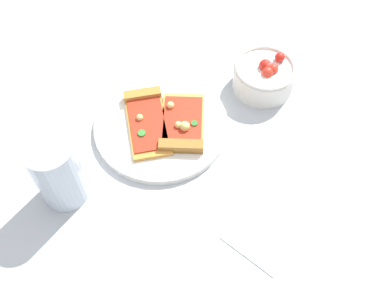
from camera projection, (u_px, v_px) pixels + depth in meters
ground_plane at (170, 117)px, 0.89m from camera, size 2.40×2.40×0.00m
plate at (161, 125)px, 0.87m from camera, size 0.26×0.26×0.01m
pizza_slice_near at (146, 118)px, 0.86m from camera, size 0.17×0.14×0.02m
pizza_slice_far at (182, 127)px, 0.85m from camera, size 0.15×0.12×0.03m
salad_bowl at (264, 76)px, 0.91m from camera, size 0.12×0.12×0.07m
soda_glass at (58, 173)px, 0.74m from camera, size 0.08×0.08×0.14m
paper_napkin at (272, 224)px, 0.76m from camera, size 0.18×0.15×0.00m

